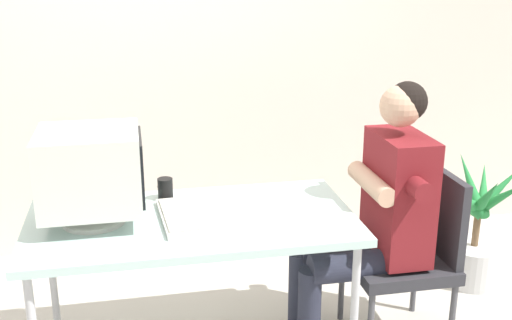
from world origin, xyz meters
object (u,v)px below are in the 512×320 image
at_px(desk, 192,228).
at_px(keyboard, 178,216).
at_px(office_chair, 412,249).
at_px(person_seated, 376,211).
at_px(desk_mug, 165,189).
at_px(potted_plant, 475,235).
at_px(crt_monitor, 91,171).

relative_size(desk, keyboard, 3.34).
relative_size(keyboard, office_chair, 0.50).
bearing_deg(person_seated, desk_mug, 166.63).
bearing_deg(potted_plant, desk, -164.75).
bearing_deg(desk_mug, crt_monitor, -145.90).
bearing_deg(desk_mug, office_chair, -11.18).
height_order(office_chair, person_seated, person_seated).
relative_size(crt_monitor, person_seated, 0.33).
xyz_separation_m(keyboard, person_seated, (0.93, 0.03, -0.06)).
relative_size(office_chair, person_seated, 0.66).
relative_size(potted_plant, desk_mug, 7.19).
xyz_separation_m(person_seated, desk_mug, (-0.97, 0.23, 0.10)).
distance_m(keyboard, person_seated, 0.93).
bearing_deg(desk_mug, desk, -68.35).
distance_m(desk, keyboard, 0.09).
bearing_deg(person_seated, desk, -178.78).
xyz_separation_m(desk, crt_monitor, (-0.42, 0.03, 0.29)).
distance_m(crt_monitor, potted_plant, 2.24).
height_order(desk, crt_monitor, crt_monitor).
xyz_separation_m(crt_monitor, keyboard, (0.36, -0.04, -0.22)).
relative_size(desk, crt_monitor, 3.34).
height_order(office_chair, desk_mug, office_chair).
relative_size(keyboard, potted_plant, 0.57).
xyz_separation_m(office_chair, person_seated, (-0.20, 0.00, 0.22)).
bearing_deg(desk, office_chair, 0.99).
distance_m(desk, crt_monitor, 0.51).
bearing_deg(desk_mug, person_seated, -13.37).
bearing_deg(desk, potted_plant, 15.25).
bearing_deg(person_seated, keyboard, -178.34).
distance_m(keyboard, potted_plant, 1.86).
relative_size(person_seated, potted_plant, 1.73).
distance_m(desk, desk_mug, 0.29).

